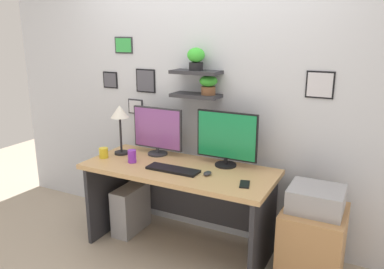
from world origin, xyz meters
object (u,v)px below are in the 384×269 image
Objects in this scene: desk at (182,188)px; monitor_right at (227,138)px; desk_lamp at (120,117)px; drawer_cabinet at (312,246)px; computer_mouse at (207,173)px; monitor_left at (158,131)px; water_cup at (132,156)px; keyboard at (173,170)px; computer_tower_left at (131,209)px; cell_phone at (245,184)px; coffee_mug at (104,153)px; printer at (316,199)px.

desk is 3.05× the size of monitor_right.
drawer_cabinet is at bearing -0.67° from desk_lamp.
desk is 17.85× the size of computer_mouse.
water_cup is (-0.08, -0.29, -0.17)m from monitor_left.
desk is 3.65× the size of keyboard.
computer_tower_left is (0.09, -0.02, -0.88)m from desk_lamp.
monitor_left reaches higher than cell_phone.
coffee_mug is at bearing -137.74° from computer_tower_left.
desk is 0.67m from cell_phone.
drawer_cabinet is (1.81, 0.14, -0.50)m from coffee_mug.
monitor_right is (0.67, 0.00, 0.02)m from monitor_left.
desk_lamp is 0.77× the size of drawer_cabinet.
printer is at bearing 7.77° from computer_mouse.
coffee_mug is (-0.07, -0.16, -0.31)m from desk_lamp.
computer_mouse is 0.15× the size of drawer_cabinet.
cell_phone is at bearing -49.55° from monitor_right.
keyboard reaches higher than printer.
computer_mouse reaches higher than cell_phone.
printer is at bearing 4.49° from coffee_mug.
computer_mouse is 1.00m from coffee_mug.
keyboard is 4.00× the size of water_cup.
desk_lamp is 1.92m from drawer_cabinet.
computer_tower_left is (-1.65, 0.00, -0.45)m from printer.
cell_phone is at bearing -1.99° from water_cup.
coffee_mug is at bearing -175.51° from drawer_cabinet.
water_cup is at bearing 2.49° from coffee_mug.
cell_phone is at bearing -9.54° from computer_mouse.
desk is at bearing -25.92° from monitor_left.
keyboard is at bearing -172.36° from printer.
cell_phone is (0.95, -0.33, -0.22)m from monitor_left.
computer_mouse reaches higher than drawer_cabinet.
water_cup is (0.23, -0.15, -0.30)m from desk_lamp.
monitor_right is 0.85m from printer.
desk is at bearing -0.35° from computer_tower_left.
computer_mouse is 1.00× the size of coffee_mug.
desk is 1.13m from drawer_cabinet.
keyboard is 0.42m from water_cup.
printer is (0.77, -0.16, -0.32)m from monitor_right.
keyboard is at bearing -2.48° from water_cup.
coffee_mug is at bearing -163.70° from monitor_right.
computer_mouse reaches higher than printer.
monitor_right is 1.05m from drawer_cabinet.
monitor_right is at bearing 43.08° from keyboard.
cell_phone is at bearing -161.23° from printer.
coffee_mug reaches higher than keyboard.
monitor_right is at bearing 167.95° from drawer_cabinet.
keyboard is 0.61m from cell_phone.
desk is 17.85× the size of coffee_mug.
keyboard reaches higher than drawer_cabinet.
printer is at bearing -0.14° from computer_tower_left.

